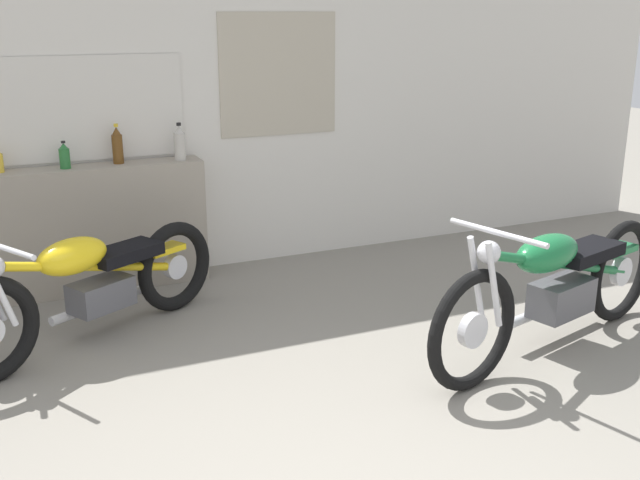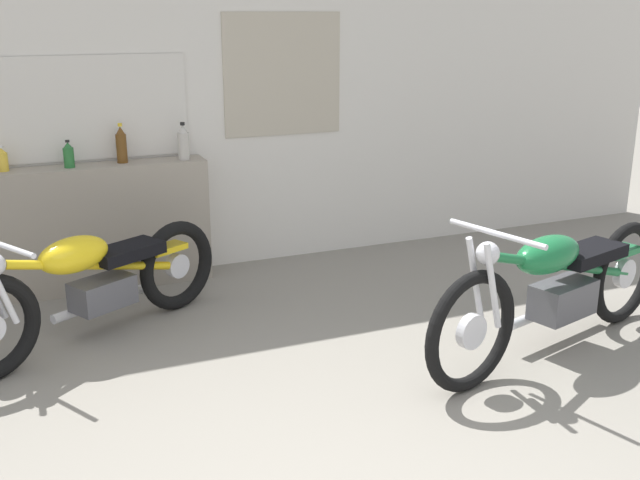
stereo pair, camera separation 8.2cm
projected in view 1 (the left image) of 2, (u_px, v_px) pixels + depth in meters
name	position (u px, v px, depth m)	size (l,w,h in m)	color
wall_back	(131.00, 98.00, 5.61)	(10.00, 0.07, 2.80)	silver
sill_counter	(59.00, 233.00, 5.48)	(2.15, 0.28, 0.95)	gray
bottle_center	(65.00, 156.00, 5.34)	(0.08, 0.08, 0.20)	#23662D
bottle_right_center	(117.00, 146.00, 5.51)	(0.08, 0.08, 0.29)	#5B3814
bottle_rightmost	(180.00, 144.00, 5.64)	(0.09, 0.09, 0.28)	#B7B2A8
motorcycle_yellow	(91.00, 284.00, 4.68)	(1.82, 1.09, 0.79)	black
motorcycle_green	(556.00, 284.00, 4.55)	(2.18, 0.81, 0.90)	black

